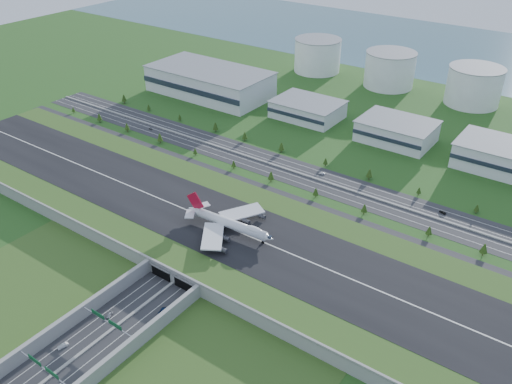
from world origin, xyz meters
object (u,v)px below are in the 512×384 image
Objects in this scene: car_4 at (151,129)px; car_7 at (322,173)px; fuel_tank_a at (317,56)px; car_2 at (163,311)px; car_1 at (63,346)px; car_0 at (110,315)px; car_5 at (443,212)px; boeing_747 at (230,223)px.

car_4 is 0.85× the size of car_7.
fuel_tank_a is 8.54× the size of car_2.
car_1 is at bearing -28.11° from car_7.
fuel_tank_a is 225.65m from car_4.
fuel_tank_a is 412.79m from car_0.
fuel_tank_a is 10.44× the size of car_7.
car_2 is (21.36, 44.20, -0.04)m from car_1.
car_1 is 1.12× the size of car_5.
car_0 reaches higher than car_2.
boeing_747 is 86.44m from car_0.
car_1 reaches higher than car_2.
boeing_747 is at bearing -103.35° from car_4.
boeing_747 reaches higher than car_0.
car_4 is at bearing 140.00° from car_1.
car_0 reaches higher than car_5.
car_2 is at bearing -5.57° from car_5.
car_0 is 216.75m from car_5.
car_5 is (93.04, 105.74, -12.55)m from boeing_747.
fuel_tank_a is 10.18× the size of car_0.
car_0 is (-10.01, -84.94, -12.48)m from boeing_747.
car_0 is at bearing 100.28° from car_1.
car_7 is at bearing -58.89° from fuel_tank_a.
boeing_747 is 106.88m from car_7.
car_7 is (124.35, -206.02, -16.69)m from fuel_tank_a.
boeing_747 is at bearing -25.75° from car_7.
car_5 is (83.50, 173.25, -0.05)m from car_2.
car_7 is (160.28, 16.13, 0.00)m from car_4.
car_0 is 228.85m from car_4.
car_2 reaches higher than car_4.
car_2 is 192.32m from car_5.
car_7 is (14.52, 217.80, -0.16)m from car_1.
fuel_tank_a is 9.65× the size of car_1.
car_1 is at bearing -127.77° from car_4.
car_1 is 218.29m from car_7.
boeing_747 is at bearing 60.62° from car_0.
car_7 reaches higher than car_4.
car_1 is 1.28× the size of car_4.
car_5 is (214.69, -206.37, -16.61)m from fuel_tank_a.
car_0 is at bearing -8.23° from car_5.
car_1 is 49.09m from car_2.
fuel_tank_a is at bearing 118.67° from car_1.
boeing_747 is 12.58× the size of car_0.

